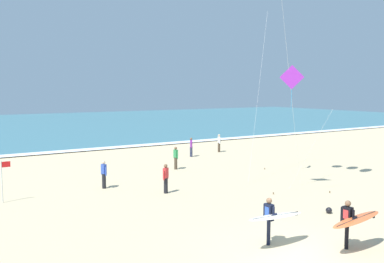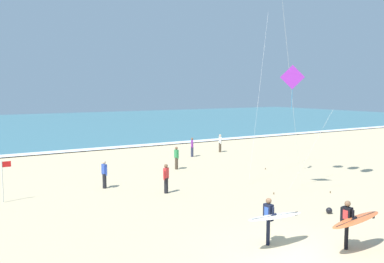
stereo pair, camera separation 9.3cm
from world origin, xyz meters
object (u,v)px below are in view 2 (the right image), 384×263
surfer_trailing (272,217)px  bystander_green_top (176,158)px  bystander_purple_top (192,147)px  bystander_white_top (220,143)px  bystander_red_top (166,178)px  kite_diamond_violet_high (293,81)px  surfer_lead (352,220)px  beach_ball (329,211)px  bystander_blue_top (104,174)px  lifeguard_flag (4,177)px

surfer_trailing → bystander_green_top: 14.63m
bystander_purple_top → bystander_white_top: bearing=14.2°
bystander_red_top → kite_diamond_violet_high: bearing=-26.6°
surfer_lead → bystander_purple_top: (5.61, 19.82, -0.24)m
bystander_red_top → bystander_green_top: same height
kite_diamond_violet_high → bystander_white_top: bearing=70.5°
beach_ball → bystander_blue_top: bearing=125.4°
bystander_red_top → bystander_white_top: (10.90, 10.38, 0.00)m
bystander_red_top → bystander_purple_top: size_ratio=1.00×
surfer_lead → kite_diamond_violet_high: 9.79m
bystander_purple_top → bystander_green_top: bearing=-132.9°
bystander_blue_top → bystander_red_top: bearing=-48.6°
kite_diamond_violet_high → bystander_red_top: bearing=153.4°
bystander_purple_top → bystander_blue_top: size_ratio=1.00×
kite_diamond_violet_high → bystander_purple_top: 13.69m
kite_diamond_violet_high → bystander_white_top: 15.20m
surfer_trailing → lifeguard_flag: 13.39m
surfer_lead → lifeguard_flag: (-9.51, 12.88, 0.22)m
surfer_lead → surfer_trailing: 2.72m
surfer_lead → bystander_red_top: 10.47m
bystander_green_top → bystander_blue_top: bearing=-156.3°
bystander_white_top → bystander_purple_top: bearing=-165.8°
surfer_lead → bystander_white_top: bearing=66.3°
kite_diamond_violet_high → lifeguard_flag: bearing=157.7°
kite_diamond_violet_high → bystander_green_top: size_ratio=4.32×
beach_ball → surfer_lead: bearing=-130.1°
bystander_red_top → surfer_lead: bearing=-79.9°
surfer_lead → bystander_purple_top: bearing=74.2°
bystander_red_top → bystander_white_top: size_ratio=1.00×
bystander_green_top → lifeguard_flag: lifeguard_flag is taller
kite_diamond_violet_high → bystander_white_top: kite_diamond_violet_high is taller
bystander_blue_top → lifeguard_flag: bearing=-177.7°
bystander_red_top → lifeguard_flag: bearing=161.4°
surfer_trailing → bystander_white_top: bearing=59.5°
bystander_red_top → lifeguard_flag: (-7.68, 2.58, 0.45)m
bystander_red_top → bystander_blue_top: size_ratio=1.00×
lifeguard_flag → bystander_green_top: bearing=14.4°
bystander_purple_top → bystander_blue_top: (-9.91, -6.72, 0.00)m
lifeguard_flag → bystander_red_top: bearing=-18.6°
surfer_lead → bystander_blue_top: (-4.29, 13.09, -0.24)m
surfer_lead → beach_ball: bearing=49.9°
bystander_blue_top → beach_ball: bearing=-54.6°
surfer_lead → bystander_blue_top: size_ratio=1.55×
bystander_red_top → beach_ball: (4.56, -7.07, -0.67)m
bystander_blue_top → lifeguard_flag: (-5.22, -0.21, 0.45)m
bystander_purple_top → bystander_green_top: 5.48m
surfer_trailing → bystander_white_top: (11.16, 18.95, -0.23)m
surfer_lead → surfer_trailing: size_ratio=1.00×
bystander_white_top → bystander_green_top: bearing=-145.8°
bystander_purple_top → lifeguard_flag: size_ratio=0.76×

